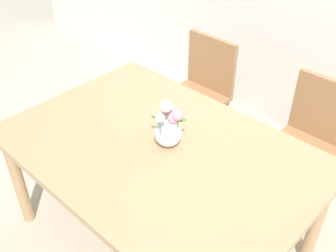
# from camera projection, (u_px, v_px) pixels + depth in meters

# --- Properties ---
(ground_plane) EXTENTS (12.00, 12.00, 0.00)m
(ground_plane) POSITION_uv_depth(u_px,v_px,m) (160.00, 237.00, 2.53)
(ground_plane) COLOR #B7AD99
(dining_table) EXTENTS (1.64, 1.14, 0.74)m
(dining_table) POSITION_uv_depth(u_px,v_px,m) (159.00, 158.00, 2.13)
(dining_table) COLOR tan
(dining_table) RESTS_ON ground_plane
(chair_left) EXTENTS (0.42, 0.42, 0.90)m
(chair_left) POSITION_uv_depth(u_px,v_px,m) (201.00, 88.00, 3.00)
(chair_left) COLOR #9E7047
(chair_left) RESTS_ON ground_plane
(chair_right) EXTENTS (0.42, 0.42, 0.90)m
(chair_right) POSITION_uv_depth(u_px,v_px,m) (311.00, 139.00, 2.50)
(chair_right) COLOR #9E7047
(chair_right) RESTS_ON ground_plane
(flower_vase) EXTENTS (0.19, 0.20, 0.25)m
(flower_vase) POSITION_uv_depth(u_px,v_px,m) (168.00, 127.00, 2.05)
(flower_vase) COLOR silver
(flower_vase) RESTS_ON dining_table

